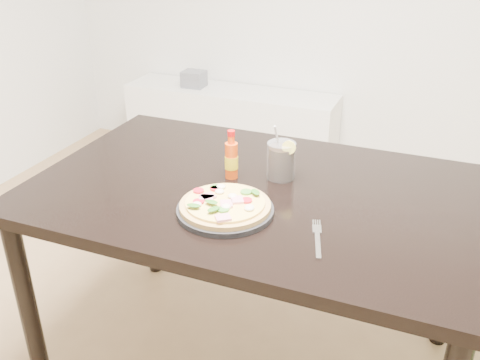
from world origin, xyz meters
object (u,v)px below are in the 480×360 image
at_px(pizza, 225,204).
at_px(media_console, 231,126).
at_px(dining_table, 254,210).
at_px(cola_cup, 281,161).
at_px(plate, 225,210).
at_px(hot_sauce_bottle, 231,159).
at_px(fork, 317,237).

distance_m(pizza, media_console, 2.09).
height_order(dining_table, cola_cup, cola_cup).
relative_size(dining_table, media_console, 1.00).
xyz_separation_m(dining_table, pizza, (-0.02, -0.18, 0.11)).
xyz_separation_m(plate, hot_sauce_bottle, (-0.07, 0.22, 0.06)).
xyz_separation_m(hot_sauce_bottle, cola_cup, (0.15, 0.06, -0.01)).
xyz_separation_m(pizza, hot_sauce_bottle, (-0.07, 0.22, 0.04)).
xyz_separation_m(dining_table, cola_cup, (0.06, 0.10, 0.14)).
height_order(plate, media_console, plate).
bearing_deg(cola_cup, pizza, -105.23).
bearing_deg(plate, fork, -6.53).
bearing_deg(pizza, hot_sauce_bottle, 108.17).
bearing_deg(pizza, fork, -6.52).
distance_m(pizza, hot_sauce_bottle, 0.23).
xyz_separation_m(plate, fork, (0.28, -0.03, -0.01)).
bearing_deg(pizza, cola_cup, 74.77).
bearing_deg(fork, plate, 157.00).
bearing_deg(cola_cup, plate, -105.09).
distance_m(plate, media_console, 2.08).
relative_size(pizza, media_console, 0.19).
xyz_separation_m(dining_table, hot_sauce_bottle, (-0.09, 0.04, 0.15)).
height_order(cola_cup, media_console, cola_cup).
relative_size(pizza, fork, 1.41).
relative_size(dining_table, pizza, 5.35).
bearing_deg(dining_table, fork, -39.61).
height_order(dining_table, pizza, pizza).
bearing_deg(cola_cup, dining_table, -119.62).
bearing_deg(pizza, dining_table, 83.43).
xyz_separation_m(hot_sauce_bottle, media_console, (-0.70, 1.64, -0.56)).
bearing_deg(fork, dining_table, 123.92).
relative_size(hot_sauce_bottle, fork, 0.88).
distance_m(cola_cup, media_console, 1.88).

